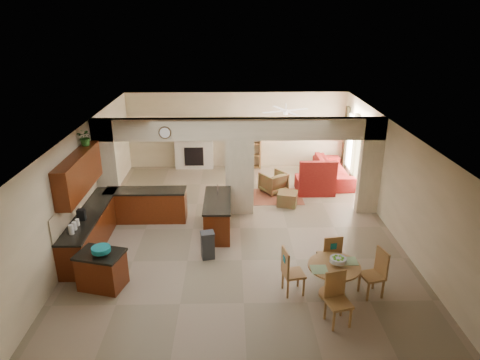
{
  "coord_description": "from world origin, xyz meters",
  "views": [
    {
      "loc": [
        -0.23,
        -10.29,
        5.46
      ],
      "look_at": [
        0.0,
        0.3,
        1.29
      ],
      "focal_mm": 32.0,
      "sensor_mm": 36.0,
      "label": 1
    }
  ],
  "objects_px": {
    "sofa": "(333,170)",
    "kitchen_island": "(102,270)",
    "dining_table": "(333,275)",
    "armchair": "(273,182)"
  },
  "relations": [
    {
      "from": "sofa",
      "to": "kitchen_island",
      "type": "bearing_deg",
      "value": 133.93
    },
    {
      "from": "dining_table",
      "to": "sofa",
      "type": "bearing_deg",
      "value": 77.23
    },
    {
      "from": "sofa",
      "to": "armchair",
      "type": "xyz_separation_m",
      "value": [
        -2.17,
        -1.02,
        -0.03
      ]
    },
    {
      "from": "sofa",
      "to": "dining_table",
      "type": "bearing_deg",
      "value": 167.0
    },
    {
      "from": "kitchen_island",
      "to": "armchair",
      "type": "distance_m",
      "value": 6.52
    },
    {
      "from": "kitchen_island",
      "to": "sofa",
      "type": "relative_size",
      "value": 0.44
    },
    {
      "from": "dining_table",
      "to": "sofa",
      "type": "distance_m",
      "value": 6.68
    },
    {
      "from": "kitchen_island",
      "to": "armchair",
      "type": "relative_size",
      "value": 1.46
    },
    {
      "from": "sofa",
      "to": "armchair",
      "type": "relative_size",
      "value": 3.36
    },
    {
      "from": "armchair",
      "to": "sofa",
      "type": "bearing_deg",
      "value": 172.43
    }
  ]
}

